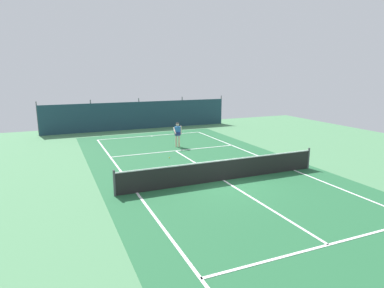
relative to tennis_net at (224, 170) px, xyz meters
The scene contains 7 objects.
ground_plane 0.51m from the tennis_net, ahead, with size 36.00×36.00×0.00m, color #4C8456.
court_surface 0.51m from the tennis_net, ahead, with size 11.02×26.60×0.01m.
tennis_net is the anchor object (origin of this frame).
back_fence 15.90m from the tennis_net, 90.00° to the left, with size 16.30×0.98×2.70m.
tennis_player 7.49m from the tennis_net, 85.77° to the left, with size 0.76×0.72×1.64m.
tennis_ball_near_player 4.97m from the tennis_net, 101.17° to the left, with size 0.07×0.07×0.07m, color #CCDB33.
parked_car 18.94m from the tennis_net, 78.67° to the left, with size 2.02×4.20×1.68m.
Camera 1 is at (-7.15, -12.94, 4.96)m, focal length 31.02 mm.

